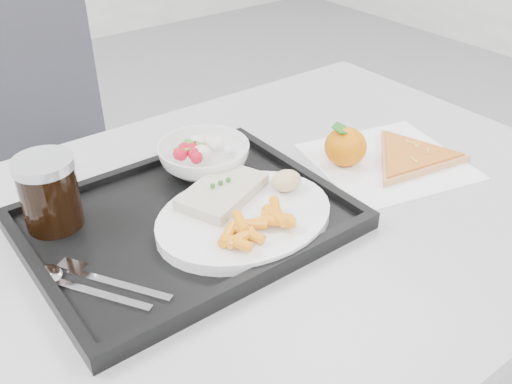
{
  "coord_description": "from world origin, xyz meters",
  "views": [
    {
      "loc": [
        -0.41,
        -0.27,
        1.26
      ],
      "look_at": [
        0.04,
        0.32,
        0.77
      ],
      "focal_mm": 40.0,
      "sensor_mm": 36.0,
      "label": 1
    }
  ],
  "objects": [
    {
      "name": "dinner_plate",
      "position": [
        -0.02,
        0.27,
        0.77
      ],
      "size": [
        0.27,
        0.27,
        0.02
      ],
      "color": "white",
      "rests_on": "tray"
    },
    {
      "name": "pizza_slice",
      "position": [
        0.33,
        0.26,
        0.76
      ],
      "size": [
        0.28,
        0.28,
        0.02
      ],
      "color": "tan",
      "rests_on": "napkin"
    },
    {
      "name": "carrot_pile",
      "position": [
        -0.04,
        0.23,
        0.8
      ],
      "size": [
        0.12,
        0.08,
        0.02
      ],
      "color": "orange",
      "rests_on": "dinner_plate"
    },
    {
      "name": "salad_bowl",
      "position": [
        0.01,
        0.44,
        0.79
      ],
      "size": [
        0.15,
        0.15,
        0.05
      ],
      "color": "white",
      "rests_on": "tray"
    },
    {
      "name": "table",
      "position": [
        0.0,
        0.3,
        0.68
      ],
      "size": [
        1.2,
        0.8,
        0.75
      ],
      "color": "#A6A6A8",
      "rests_on": "ground"
    },
    {
      "name": "chair",
      "position": [
        -0.05,
        1.09,
        0.54
      ],
      "size": [
        0.5,
        0.5,
        0.93
      ],
      "color": "#3B3B43",
      "rests_on": "ground"
    },
    {
      "name": "napkin",
      "position": [
        0.3,
        0.28,
        0.75
      ],
      "size": [
        0.3,
        0.29,
        0.0
      ],
      "color": "white",
      "rests_on": "table"
    },
    {
      "name": "salad_contents",
      "position": [
        0.01,
        0.45,
        0.8
      ],
      "size": [
        0.1,
        0.07,
        0.03
      ],
      "color": "red",
      "rests_on": "salad_bowl"
    },
    {
      "name": "cutlery",
      "position": [
        -0.26,
        0.29,
        0.77
      ],
      "size": [
        0.13,
        0.16,
        0.01
      ],
      "color": "silver",
      "rests_on": "tray"
    },
    {
      "name": "cola_glass",
      "position": [
        -0.24,
        0.44,
        0.82
      ],
      "size": [
        0.09,
        0.09,
        0.11
      ],
      "color": "black",
      "rests_on": "tray"
    },
    {
      "name": "tangerine",
      "position": [
        0.23,
        0.33,
        0.79
      ],
      "size": [
        0.08,
        0.08,
        0.07
      ],
      "color": "#FFAC12",
      "rests_on": "napkin"
    },
    {
      "name": "tray",
      "position": [
        -0.08,
        0.33,
        0.76
      ],
      "size": [
        0.45,
        0.35,
        0.03
      ],
      "color": "black",
      "rests_on": "table"
    },
    {
      "name": "bread_roll",
      "position": [
        0.07,
        0.29,
        0.8
      ],
      "size": [
        0.05,
        0.05,
        0.03
      ],
      "color": "#CEBA79",
      "rests_on": "dinner_plate"
    },
    {
      "name": "fish_fillet",
      "position": [
        -0.02,
        0.33,
        0.79
      ],
      "size": [
        0.16,
        0.13,
        0.03
      ],
      "color": "beige",
      "rests_on": "dinner_plate"
    }
  ]
}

